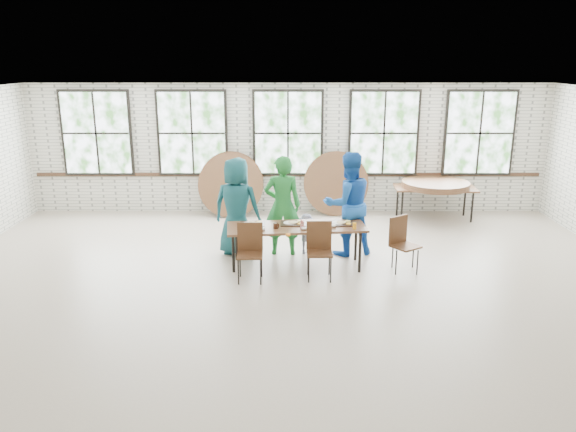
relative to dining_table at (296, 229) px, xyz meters
name	(u,v)px	position (x,y,z in m)	size (l,w,h in m)	color
room	(288,135)	(-0.15, 3.58, 1.14)	(12.00, 12.00, 12.00)	#B5A390
dining_table	(296,229)	(0.00, 0.00, 0.00)	(2.47, 1.04, 0.74)	brown
chair_near_left	(250,247)	(-0.77, -0.59, -0.13)	(0.43, 0.41, 0.95)	#492C18
chair_near_right	(319,245)	(0.37, -0.50, -0.13)	(0.42, 0.41, 0.95)	#492C18
chair_spare	(402,239)	(1.81, -0.18, -0.13)	(0.58, 0.57, 0.95)	#492C18
adult_teal	(237,207)	(-1.09, 0.65, 0.22)	(0.89, 0.58, 1.82)	#175750
adult_green	(283,206)	(-0.25, 0.65, 0.24)	(0.68, 0.45, 1.86)	#1E722D
toddler	(306,234)	(0.20, 0.65, -0.30)	(0.50, 0.29, 0.77)	#121338
adult_blue	(348,204)	(0.96, 0.65, 0.28)	(0.94, 0.73, 1.93)	#1956B2
storage_table	(435,190)	(3.17, 2.98, 0.00)	(1.84, 0.85, 0.74)	brown
tabletop_clutter	(304,225)	(0.12, -0.04, 0.08)	(2.02, 0.61, 0.11)	black
round_tops_stacked	(435,184)	(3.17, 2.98, 0.12)	(1.50, 1.50, 0.13)	brown
round_tops_leaning	(266,184)	(-0.65, 3.30, 0.05)	(3.93, 0.51, 1.48)	brown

